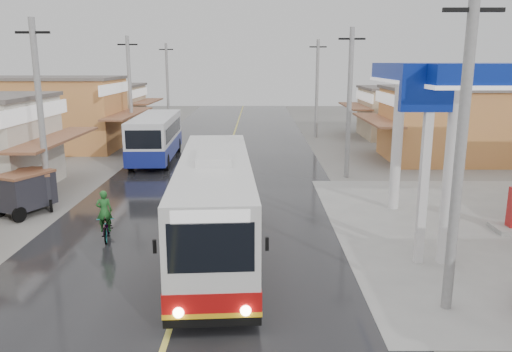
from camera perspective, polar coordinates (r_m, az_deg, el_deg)
The scene contains 11 objects.
ground at distance 13.59m, azimuth -9.03°, elevation -14.65°, with size 120.00×120.00×0.00m, color slate.
road at distance 27.67m, azimuth -4.16°, elevation -0.11°, with size 12.00×90.00×0.02m, color black.
centre_line at distance 27.66m, azimuth -4.16°, elevation -0.09°, with size 0.15×90.00×0.01m, color #D8CC4C.
shopfronts_left at distance 34.05m, azimuth -26.13°, elevation 1.04°, with size 11.00×44.00×5.20m, color tan, non-canonical shape.
utility_poles_left at distance 29.98m, azimuth -17.47°, elevation 0.32°, with size 1.60×50.00×8.00m, color gray, non-canonical shape.
utility_poles_right at distance 28.02m, azimuth 10.27°, elevation -0.14°, with size 1.60×36.00×8.00m, color gray, non-canonical shape.
coach_bus at distance 16.57m, azimuth -4.68°, elevation -3.22°, with size 3.17×11.09×3.42m.
second_bus at distance 32.60m, azimuth -11.38°, elevation 4.41°, with size 2.70×8.74×2.87m.
cyclist at distance 18.73m, azimuth -16.72°, elevation -5.16°, with size 0.95×1.81×1.85m.
tricycle_near at distance 22.86m, azimuth -24.90°, elevation -1.51°, with size 2.27×2.73×1.79m.
tricycle_far at distance 23.62m, azimuth -24.03°, elevation -1.18°, with size 2.16×2.38×1.65m.
Camera 1 is at (2.11, -11.87, 6.27)m, focal length 35.00 mm.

